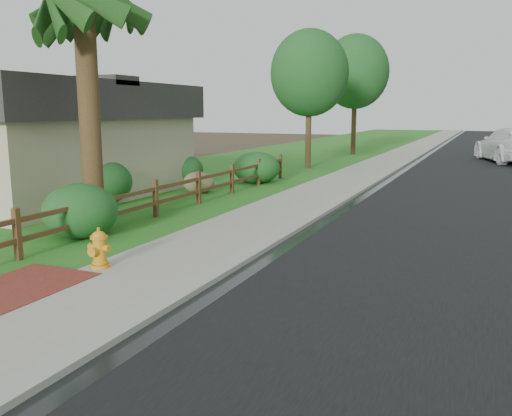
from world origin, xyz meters
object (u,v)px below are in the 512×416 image
at_px(fire_hydrant, 99,249).
at_px(white_suv, 512,145).
at_px(ranch_fence, 179,191).
at_px(palm_tree, 83,1).

relative_size(fire_hydrant, white_suv, 0.11).
relative_size(ranch_fence, palm_tree, 2.56).
relative_size(ranch_fence, white_suv, 2.47).
xyz_separation_m(ranch_fence, palm_tree, (-0.70, -2.90, 4.91)).
height_order(ranch_fence, fire_hydrant, ranch_fence).
xyz_separation_m(ranch_fence, fire_hydrant, (1.90, -5.88, -0.17)).
height_order(palm_tree, white_suv, palm_tree).
bearing_deg(ranch_fence, palm_tree, -103.57).
bearing_deg(white_suv, ranch_fence, 49.32).
height_order(palm_tree, fire_hydrant, palm_tree).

